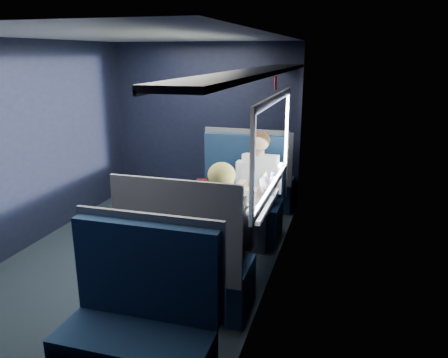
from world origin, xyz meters
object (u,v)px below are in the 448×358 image
(table, at_px, (237,208))
(woman, at_px, (223,229))
(cup, at_px, (272,185))
(seat_bay_near, at_px, (239,201))
(seat_row_back, at_px, (139,334))
(man, at_px, (258,183))
(seat_row_front, at_px, (256,181))
(bottle_small, at_px, (272,185))
(laptop, at_px, (258,192))
(seat_bay_far, at_px, (189,268))

(table, height_order, woman, woman)
(woman, height_order, cup, woman)
(seat_bay_near, bearing_deg, seat_row_back, -89.72)
(table, bearing_deg, man, 84.48)
(seat_row_front, distance_m, bottle_small, 1.66)
(laptop, xyz_separation_m, cup, (0.09, 0.34, -0.02))
(man, bearing_deg, table, -95.52)
(table, bearing_deg, seat_row_front, 95.80)
(seat_row_front, xyz_separation_m, seat_row_back, (0.00, -3.59, 0.00))
(laptop, bearing_deg, woman, -98.69)
(seat_row_front, height_order, cup, seat_row_front)
(bottle_small, bearing_deg, seat_bay_far, -112.85)
(seat_bay_far, distance_m, cup, 1.44)
(man, xyz_separation_m, woman, (0.00, -1.41, 0.01))
(seat_row_back, height_order, man, man)
(seat_row_back, relative_size, laptop, 3.44)
(seat_row_back, relative_size, woman, 0.88)
(laptop, relative_size, bottle_small, 1.43)
(seat_bay_far, bearing_deg, table, 78.22)
(table, xyz_separation_m, laptop, (0.19, 0.10, 0.15))
(man, xyz_separation_m, laptop, (0.12, -0.60, 0.09))
(seat_bay_far, height_order, man, man)
(seat_bay_far, bearing_deg, bottle_small, 67.15)
(seat_bay_near, distance_m, woman, 1.63)
(man, relative_size, cup, 13.56)
(woman, bearing_deg, seat_row_front, 95.70)
(seat_bay_near, height_order, woman, woman)
(table, relative_size, seat_row_front, 0.86)
(table, relative_size, woman, 0.76)
(table, height_order, man, man)
(table, height_order, bottle_small, bottle_small)
(seat_row_front, xyz_separation_m, bottle_small, (0.48, -1.53, 0.43))
(table, height_order, cup, cup)
(laptop, height_order, cup, laptop)
(table, bearing_deg, seat_bay_far, -101.78)
(seat_bay_far, height_order, seat_row_front, seat_bay_far)
(seat_row_front, distance_m, laptop, 1.78)
(seat_bay_far, relative_size, seat_row_front, 1.09)
(seat_bay_near, relative_size, seat_row_front, 1.09)
(seat_bay_near, xyz_separation_m, cup, (0.47, -0.43, 0.37))
(woman, height_order, laptop, woman)
(seat_row_front, relative_size, cup, 11.90)
(seat_row_front, distance_m, cup, 1.48)
(seat_bay_near, xyz_separation_m, bottle_small, (0.49, -0.61, 0.42))
(table, height_order, laptop, laptop)
(man, bearing_deg, seat_row_front, 102.83)
(table, height_order, seat_row_back, seat_row_back)
(man, distance_m, woman, 1.41)
(seat_row_back, xyz_separation_m, man, (0.25, 2.50, 0.31))
(man, bearing_deg, laptop, -78.27)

